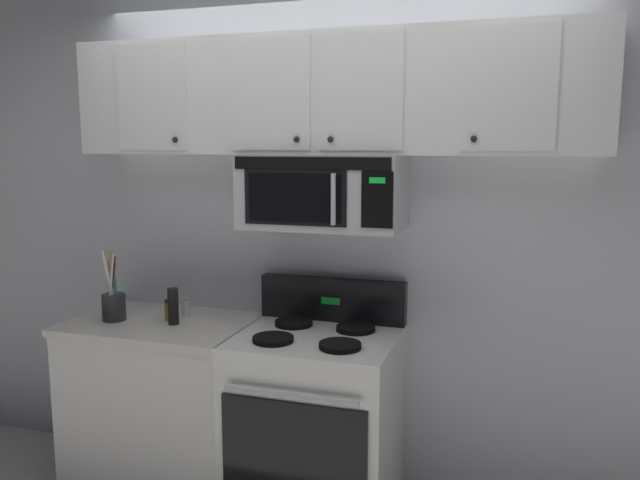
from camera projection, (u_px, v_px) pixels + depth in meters
name	position (u px, v px, depth m)	size (l,w,h in m)	color
back_wall	(337.00, 232.00, 3.27)	(5.20, 0.10, 2.70)	silver
stove_range	(316.00, 422.00, 3.06)	(0.76, 0.69, 1.12)	white
over_range_microwave	(323.00, 192.00, 3.00)	(0.76, 0.43, 0.35)	#B7BABF
upper_cabinets	(325.00, 96.00, 2.96)	(2.50, 0.36, 0.55)	silver
counter_segment	(164.00, 403.00, 3.32)	(0.93, 0.65, 0.90)	silver
utensil_crock_charcoal	(113.00, 302.00, 3.24)	(0.12, 0.12, 0.37)	#2D2D33
salt_shaker	(186.00, 307.00, 3.33)	(0.04, 0.04, 0.10)	white
pepper_mill	(173.00, 306.00, 3.17)	(0.05, 0.05, 0.19)	black
spice_jar	(170.00, 310.00, 3.26)	(0.05, 0.05, 0.11)	olive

